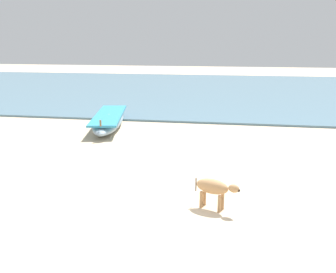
# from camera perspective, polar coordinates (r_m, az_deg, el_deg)

# --- Properties ---
(ground) EXTENTS (80.00, 80.00, 0.00)m
(ground) POSITION_cam_1_polar(r_m,az_deg,el_deg) (7.35, -2.64, -11.15)
(ground) COLOR beige
(sea_water) EXTENTS (60.00, 20.00, 0.08)m
(sea_water) POSITION_cam_1_polar(r_m,az_deg,el_deg) (24.70, 6.36, 6.83)
(sea_water) COLOR slate
(sea_water) RESTS_ON ground
(fishing_boat_1) EXTENTS (1.79, 4.51, 0.67)m
(fishing_boat_1) POSITION_cam_1_polar(r_m,az_deg,el_deg) (14.38, -8.66, 2.42)
(fishing_boat_1) COLOR #8CA5B7
(fishing_boat_1) RESTS_ON ground
(calf_far_tan) EXTENTS (0.88, 0.50, 0.59)m
(calf_far_tan) POSITION_cam_1_polar(r_m,az_deg,el_deg) (7.39, 6.73, -7.51)
(calf_far_tan) COLOR tan
(calf_far_tan) RESTS_ON ground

